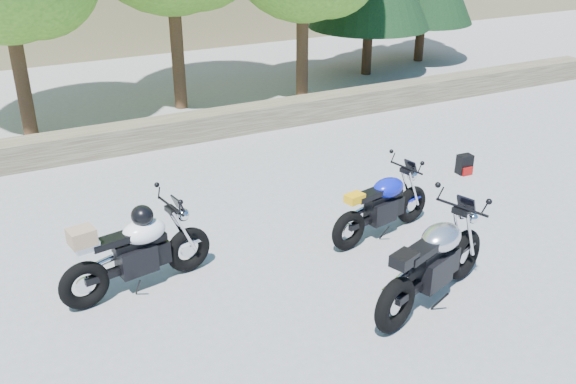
% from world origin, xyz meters
% --- Properties ---
extents(ground, '(90.00, 90.00, 0.00)m').
position_xyz_m(ground, '(0.00, 0.00, 0.00)').
color(ground, gray).
rests_on(ground, ground).
extents(stone_wall, '(22.00, 0.55, 0.50)m').
position_xyz_m(stone_wall, '(0.00, 5.50, 0.25)').
color(stone_wall, '#4E4334').
rests_on(stone_wall, ground).
extents(silver_bike, '(2.09, 0.96, 1.09)m').
position_xyz_m(silver_bike, '(1.05, -1.11, 0.53)').
color(silver_bike, black).
rests_on(silver_bike, ground).
extents(white_bike, '(1.98, 0.66, 1.10)m').
position_xyz_m(white_bike, '(-1.99, 0.75, 0.54)').
color(white_bike, black).
rests_on(white_bike, ground).
extents(blue_bike, '(1.84, 0.65, 0.93)m').
position_xyz_m(blue_bike, '(1.46, 0.54, 0.45)').
color(blue_bike, black).
rests_on(blue_bike, ground).
extents(backpack, '(0.26, 0.23, 0.34)m').
position_xyz_m(backpack, '(4.02, 1.72, 0.17)').
color(backpack, black).
rests_on(backpack, ground).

